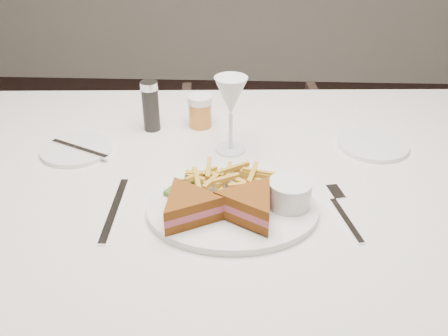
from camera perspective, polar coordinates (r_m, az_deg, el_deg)
table at (r=1.28m, az=0.10°, el=-15.24°), size 1.45×1.01×0.75m
chair_far at (r=2.02m, az=3.30°, el=1.12°), size 0.61×0.58×0.59m
table_setting at (r=0.99m, az=0.21°, el=-0.44°), size 0.84×0.57×0.18m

